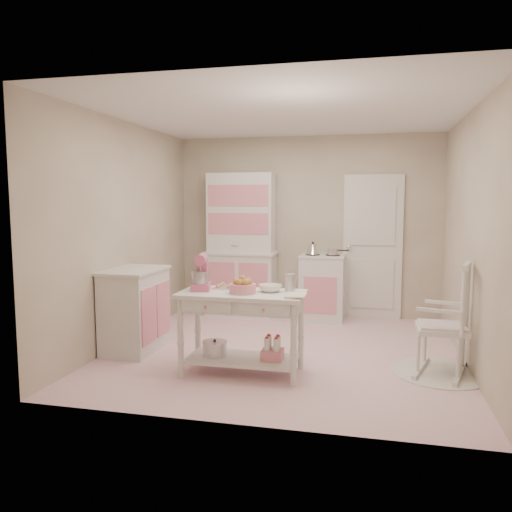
# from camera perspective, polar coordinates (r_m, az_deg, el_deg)

# --- Properties ---
(room_shell) EXTENTS (3.84, 3.84, 2.62)m
(room_shell) POSITION_cam_1_polar(r_m,az_deg,el_deg) (5.44, 3.26, 6.06)
(room_shell) COLOR pink
(room_shell) RESTS_ON ground
(door) EXTENTS (0.82, 0.05, 2.04)m
(door) POSITION_cam_1_polar(r_m,az_deg,el_deg) (7.26, 13.17, 1.00)
(door) COLOR white
(door) RESTS_ON ground
(hutch) EXTENTS (1.06, 0.50, 2.08)m
(hutch) POSITION_cam_1_polar(r_m,az_deg,el_deg) (7.29, -1.76, 1.34)
(hutch) COLOR white
(hutch) RESTS_ON ground
(stove) EXTENTS (0.62, 0.57, 0.92)m
(stove) POSITION_cam_1_polar(r_m,az_deg,el_deg) (7.10, 7.57, -3.56)
(stove) COLOR white
(stove) RESTS_ON ground
(base_cabinet) EXTENTS (0.54, 0.84, 0.92)m
(base_cabinet) POSITION_cam_1_polar(r_m,az_deg,el_deg) (5.77, -13.66, -5.99)
(base_cabinet) COLOR white
(base_cabinet) RESTS_ON ground
(lace_rug) EXTENTS (0.92, 0.92, 0.01)m
(lace_rug) POSITION_cam_1_polar(r_m,az_deg,el_deg) (5.30, 20.27, -12.40)
(lace_rug) COLOR white
(lace_rug) RESTS_ON ground
(rocking_chair) EXTENTS (0.66, 0.82, 1.10)m
(rocking_chair) POSITION_cam_1_polar(r_m,az_deg,el_deg) (5.15, 20.50, -6.66)
(rocking_chair) COLOR white
(rocking_chair) RESTS_ON ground
(work_table) EXTENTS (1.20, 0.60, 0.80)m
(work_table) POSITION_cam_1_polar(r_m,az_deg,el_deg) (4.89, -1.60, -8.77)
(work_table) COLOR white
(work_table) RESTS_ON ground
(stand_mixer) EXTENTS (0.25, 0.32, 0.34)m
(stand_mixer) POSITION_cam_1_polar(r_m,az_deg,el_deg) (4.91, -6.31, -1.93)
(stand_mixer) COLOR #D75B8A
(stand_mixer) RESTS_ON work_table
(cookie_tray) EXTENTS (0.34, 0.24, 0.02)m
(cookie_tray) POSITION_cam_1_polar(r_m,az_deg,el_deg) (5.01, -2.76, -3.62)
(cookie_tray) COLOR silver
(cookie_tray) RESTS_ON work_table
(bread_basket) EXTENTS (0.25, 0.25, 0.09)m
(bread_basket) POSITION_cam_1_polar(r_m,az_deg,el_deg) (4.74, -1.53, -3.73)
(bread_basket) COLOR pink
(bread_basket) RESTS_ON work_table
(mixing_bowl) EXTENTS (0.22, 0.22, 0.07)m
(mixing_bowl) POSITION_cam_1_polar(r_m,az_deg,el_deg) (4.81, 1.63, -3.70)
(mixing_bowl) COLOR white
(mixing_bowl) RESTS_ON work_table
(metal_pitcher) EXTENTS (0.10, 0.10, 0.17)m
(metal_pitcher) POSITION_cam_1_polar(r_m,az_deg,el_deg) (4.85, 3.91, -3.03)
(metal_pitcher) COLOR silver
(metal_pitcher) RESTS_ON work_table
(recipe_book) EXTENTS (0.18, 0.25, 0.02)m
(recipe_book) POSITION_cam_1_polar(r_m,az_deg,el_deg) (4.59, 3.47, -4.50)
(recipe_book) COLOR white
(recipe_book) RESTS_ON work_table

